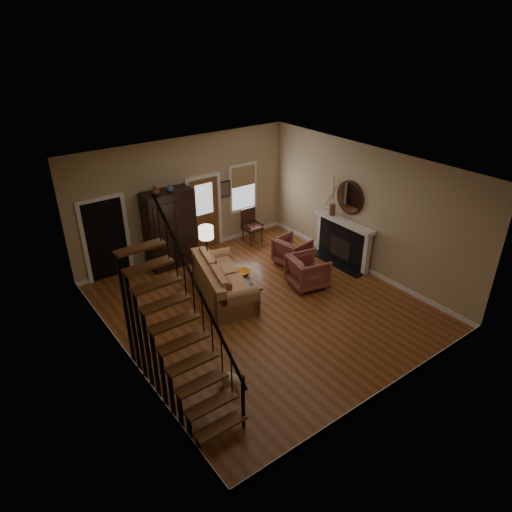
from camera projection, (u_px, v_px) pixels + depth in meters
room at (205, 228)px, 11.00m from camera, size 7.00×7.33×3.30m
staircase at (177, 319)px, 7.53m from camera, size 0.94×2.80×3.20m
fireplace at (344, 237)px, 12.32m from camera, size 0.33×1.95×2.30m
armoire at (170, 229)px, 12.05m from camera, size 1.30×0.60×2.10m
vase_a at (155, 190)px, 11.24m from camera, size 0.24×0.24×0.25m
vase_b at (170, 188)px, 11.46m from camera, size 0.20×0.20×0.21m
sofa at (223, 280)px, 10.91m from camera, size 1.54×2.45×0.85m
coffee_table at (244, 285)px, 11.08m from camera, size 1.12×1.37×0.46m
bowl at (242, 272)px, 11.09m from camera, size 0.41×0.41×0.10m
books at (247, 283)px, 10.69m from camera, size 0.22×0.30×0.06m
armchair_left at (308, 271)px, 11.34m from camera, size 1.05×1.03×0.81m
armchair_right at (292, 251)px, 12.38m from camera, size 0.92×0.90×0.76m
floor_lamp at (207, 256)px, 11.24m from camera, size 0.46×0.46×1.58m
side_chair at (252, 227)px, 13.50m from camera, size 0.54×0.54×1.02m
dog at (230, 381)px, 8.26m from camera, size 0.39×0.51×0.33m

